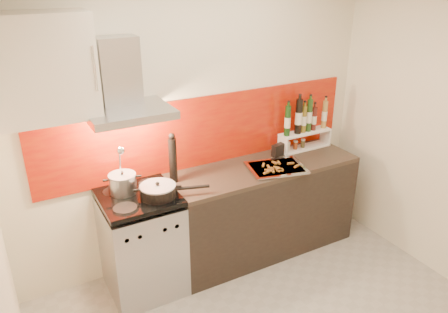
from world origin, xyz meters
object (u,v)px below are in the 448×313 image
counter (262,208)px  saute_pan (159,191)px  pepper_mill (173,159)px  stock_pot (123,183)px  baking_tray (276,168)px  range_stove (142,244)px

counter → saute_pan: bearing=-174.0°
saute_pan → pepper_mill: 0.33m
stock_pot → baking_tray: bearing=-9.3°
range_stove → stock_pot: bearing=132.7°
range_stove → pepper_mill: 0.76m
range_stove → stock_pot: size_ratio=4.17×
pepper_mill → baking_tray: bearing=-14.0°
saute_pan → stock_pot: bearing=138.2°
counter → saute_pan: saute_pan is taller
stock_pot → counter: bearing=-4.0°
saute_pan → pepper_mill: bearing=44.3°
counter → stock_pot: 1.40m
range_stove → pepper_mill: pepper_mill is taller
counter → range_stove: bearing=-179.8°
counter → pepper_mill: size_ratio=4.13×
counter → saute_pan: 1.18m
counter → stock_pot: stock_pot is taller
saute_pan → baking_tray: 1.11m
counter → baking_tray: size_ratio=3.14×
counter → baking_tray: baking_tray is taller
pepper_mill → baking_tray: size_ratio=0.76×
stock_pot → saute_pan: 0.30m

